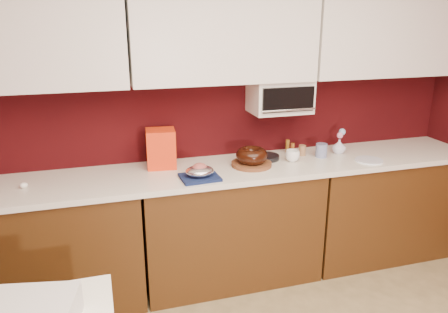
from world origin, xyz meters
name	(u,v)px	position (x,y,z in m)	size (l,w,h in m)	color
wall_back	(218,112)	(0.00, 2.25, 1.25)	(4.00, 0.02, 2.50)	#360709
base_cabinet_left	(42,251)	(-1.33, 1.94, 0.43)	(1.31, 0.58, 0.86)	#45270D
base_cabinet_center	(229,225)	(0.00, 1.94, 0.43)	(1.31, 0.58, 0.86)	#45270D
base_cabinet_right	(379,205)	(1.33, 1.94, 0.43)	(1.31, 0.58, 0.86)	#45270D
countertop	(229,170)	(0.00, 1.94, 0.88)	(4.00, 0.62, 0.04)	silver
upper_cabinet_left	(15,34)	(-1.33, 2.08, 1.85)	(1.31, 0.33, 0.70)	white
upper_cabinet_center	(224,32)	(0.00, 2.08, 1.85)	(1.31, 0.33, 0.70)	white
upper_cabinet_right	(388,30)	(1.33, 2.08, 1.85)	(1.31, 0.33, 0.70)	white
toaster_oven	(280,96)	(0.45, 2.10, 1.38)	(0.45, 0.30, 0.25)	white
toaster_oven_door	(288,100)	(0.45, 1.94, 1.38)	(0.40, 0.02, 0.18)	black
toaster_oven_handle	(289,110)	(0.45, 1.93, 1.30)	(0.02, 0.02, 0.42)	silver
cake_base	(251,164)	(0.17, 1.93, 0.91)	(0.30, 0.30, 0.03)	brown
bundt_cake	(252,155)	(0.17, 1.93, 0.98)	(0.23, 0.23, 0.09)	black
navy_towel	(200,177)	(-0.26, 1.77, 0.91)	(0.26, 0.22, 0.02)	#131F48
foil_ham_nest	(200,171)	(-0.26, 1.77, 0.96)	(0.19, 0.16, 0.07)	white
roasted_ham	(200,168)	(-0.26, 1.77, 0.98)	(0.10, 0.08, 0.06)	#AE554F
pandoro_box	(161,148)	(-0.47, 2.09, 1.04)	(0.21, 0.19, 0.28)	red
dark_pan	(266,157)	(0.33, 2.04, 0.92)	(0.20, 0.20, 0.03)	black
coffee_mug	(293,155)	(0.50, 1.94, 0.95)	(0.09, 0.09, 0.10)	white
blue_jar	(321,150)	(0.76, 1.97, 0.95)	(0.09, 0.09, 0.11)	navy
flower_vase	(339,145)	(0.95, 2.02, 0.96)	(0.09, 0.09, 0.13)	silver
flower_pink	(340,135)	(0.95, 2.02, 1.05)	(0.05, 0.05, 0.05)	pink
flower_blue	(342,132)	(0.98, 2.04, 1.07)	(0.05, 0.05, 0.05)	#8BB5DF
china_plate	(369,160)	(1.07, 1.78, 0.91)	(0.21, 0.21, 0.01)	white
amber_bottle	(292,149)	(0.58, 2.10, 0.95)	(0.03, 0.03, 0.09)	brown
paper_cup	(302,150)	(0.64, 2.05, 0.94)	(0.06, 0.06, 0.08)	olive
egg_right	(24,185)	(-1.38, 1.93, 0.92)	(0.05, 0.04, 0.04)	white
amber_bottle_tall	(288,146)	(0.55, 2.15, 0.96)	(0.03, 0.03, 0.11)	brown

